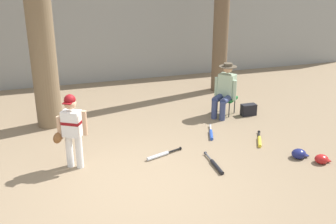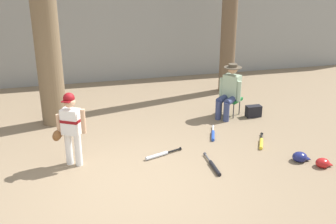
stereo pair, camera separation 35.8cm
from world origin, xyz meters
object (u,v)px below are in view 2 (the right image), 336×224
bat_aluminum_silver (160,155)px  batting_helmet_red (323,163)px  tree_near_player (44,18)px  bat_black_composite (214,166)px  folding_stool (231,100)px  bat_yellow_trainer (261,143)px  bat_blue_youth (213,135)px  handbag_beside_stool (253,111)px  seated_spectator (230,89)px  batting_helmet_navy (300,157)px  young_ballplayer (70,125)px

bat_aluminum_silver → batting_helmet_red: size_ratio=2.58×
tree_near_player → bat_black_composite: tree_near_player is taller
tree_near_player → batting_helmet_red: tree_near_player is taller
folding_stool → bat_aluminum_silver: size_ratio=0.77×
bat_yellow_trainer → bat_blue_youth: (-0.76, 0.60, 0.00)m
bat_aluminum_silver → bat_black_composite: bearing=-40.1°
handbag_beside_stool → bat_black_composite: (-1.75, -2.06, -0.10)m
seated_spectator → tree_near_player: bearing=170.7°
bat_aluminum_silver → bat_blue_youth: (1.26, 0.61, -0.00)m
bat_black_composite → batting_helmet_navy: 1.57m
folding_stool → batting_helmet_red: 2.79m
bat_yellow_trainer → bat_aluminum_silver: (-2.02, -0.01, 0.00)m
batting_helmet_red → bat_black_composite: bearing=166.7°
young_ballplayer → handbag_beside_stool: (4.05, 1.31, -0.61)m
tree_near_player → handbag_beside_stool: bearing=-10.3°
tree_near_player → bat_blue_youth: tree_near_player is taller
tree_near_player → bat_aluminum_silver: size_ratio=7.34×
bat_yellow_trainer → batting_helmet_red: bearing=-61.8°
folding_stool → batting_helmet_red: folding_stool is taller
folding_stool → bat_aluminum_silver: (-2.07, -1.63, -0.33)m
young_ballplayer → bat_yellow_trainer: size_ratio=2.00×
bat_black_composite → batting_helmet_navy: bearing=-5.3°
handbag_beside_stool → bat_black_composite: 2.70m
tree_near_player → batting_helmet_navy: size_ratio=17.32×
tree_near_player → seated_spectator: size_ratio=4.49×
handbag_beside_stool → batting_helmet_navy: (-0.19, -2.20, -0.05)m
seated_spectator → bat_black_composite: 2.61m
bat_yellow_trainer → batting_helmet_navy: bearing=-68.0°
seated_spectator → bat_yellow_trainer: (0.03, -1.56, -0.61)m
seated_spectator → bat_blue_youth: (-0.74, -0.96, -0.61)m
seated_spectator → batting_helmet_red: size_ratio=4.21×
handbag_beside_stool → bat_yellow_trainer: handbag_beside_stool is taller
bat_black_composite → bat_yellow_trainer: same height
seated_spectator → bat_black_composite: size_ratio=1.51×
tree_near_player → folding_stool: (3.89, -0.56, -1.89)m
young_ballplayer → bat_yellow_trainer: (3.54, -0.08, -0.71)m
folding_stool → seated_spectator: 0.29m
seated_spectator → bat_aluminum_silver: bearing=-141.9°
batting_helmet_red → batting_helmet_navy: 0.39m
young_ballplayer → handbag_beside_stool: size_ratio=3.84×
young_ballplayer → handbag_beside_stool: young_ballplayer is taller
young_ballplayer → bat_black_composite: size_ratio=1.64×
handbag_beside_stool → batting_helmet_red: size_ratio=1.19×
seated_spectator → bat_blue_youth: size_ratio=1.74×
young_ballplayer → tree_near_player: bearing=98.2°
tree_near_player → bat_yellow_trainer: 4.95m
bat_yellow_trainer → batting_helmet_red: batting_helmet_red is taller
handbag_beside_stool → batting_helmet_navy: size_ratio=1.09×
bat_black_composite → batting_helmet_red: bearing=-13.3°
batting_helmet_navy → batting_helmet_red: bearing=-47.8°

